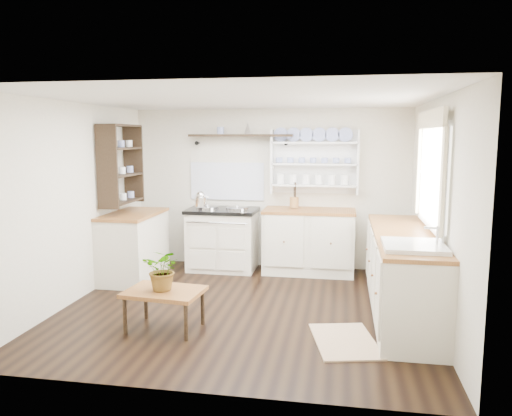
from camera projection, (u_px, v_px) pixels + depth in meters
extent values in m
cube|color=black|center=(245.00, 308.00, 5.60)|extent=(4.00, 3.80, 0.01)
cube|color=beige|center=(270.00, 189.00, 7.28)|extent=(4.00, 0.02, 2.30)
cube|color=beige|center=(437.00, 211.00, 5.09)|extent=(0.02, 3.80, 2.30)
cube|color=beige|center=(75.00, 202.00, 5.77)|extent=(0.02, 3.80, 2.30)
cube|color=white|center=(244.00, 99.00, 5.27)|extent=(4.00, 3.80, 0.01)
cube|color=white|center=(432.00, 176.00, 5.20)|extent=(0.04, 1.40, 1.00)
cube|color=white|center=(430.00, 176.00, 5.20)|extent=(0.02, 1.50, 1.10)
cube|color=beige|center=(430.00, 119.00, 5.12)|extent=(0.04, 1.55, 0.18)
cube|color=silver|center=(223.00, 241.00, 7.18)|extent=(0.95, 0.62, 0.83)
cube|color=black|center=(222.00, 211.00, 7.11)|extent=(0.99, 0.66, 0.05)
cylinder|color=silver|center=(207.00, 207.00, 7.14)|extent=(0.32, 0.32, 0.03)
cylinder|color=silver|center=(237.00, 208.00, 7.07)|extent=(0.32, 0.32, 0.03)
cylinder|color=silver|center=(216.00, 223.00, 6.79)|extent=(0.85, 0.02, 0.02)
cube|color=#EDE3CC|center=(309.00, 242.00, 6.99)|extent=(1.25, 0.60, 0.88)
cube|color=brown|center=(309.00, 211.00, 6.93)|extent=(1.27, 0.63, 0.04)
cube|color=#EDE3CC|center=(402.00, 275.00, 5.34)|extent=(0.60, 2.40, 0.88)
cube|color=brown|center=(404.00, 234.00, 5.28)|extent=(0.62, 2.43, 0.04)
cube|color=white|center=(413.00, 259.00, 4.56)|extent=(0.55, 0.60, 0.28)
cylinder|color=silver|center=(437.00, 238.00, 4.50)|extent=(0.02, 0.02, 0.22)
cube|color=#EDE3CC|center=(134.00, 247.00, 6.70)|extent=(0.60, 1.10, 0.88)
cube|color=brown|center=(133.00, 214.00, 6.64)|extent=(0.62, 1.13, 0.04)
cube|color=white|center=(315.00, 162.00, 7.10)|extent=(1.20, 0.03, 0.90)
cube|color=white|center=(314.00, 162.00, 7.01)|extent=(1.20, 0.22, 0.02)
cylinder|color=navy|center=(315.00, 143.00, 6.98)|extent=(0.20, 0.02, 0.20)
cube|color=black|center=(241.00, 135.00, 7.12)|extent=(1.50, 0.24, 0.04)
cone|color=black|center=(199.00, 143.00, 7.31)|extent=(0.06, 0.20, 0.06)
cone|color=black|center=(287.00, 143.00, 7.09)|extent=(0.06, 0.20, 0.06)
cube|color=black|center=(121.00, 164.00, 6.56)|extent=(0.28, 0.80, 1.05)
cylinder|color=olive|center=(294.00, 202.00, 7.03)|extent=(0.13, 0.13, 0.15)
cube|color=brown|center=(164.00, 292.00, 4.93)|extent=(0.79, 0.60, 0.04)
cylinder|color=black|center=(125.00, 316.00, 4.84)|extent=(0.04, 0.04, 0.36)
cylinder|color=black|center=(146.00, 302.00, 5.25)|extent=(0.04, 0.04, 0.36)
cylinder|color=black|center=(186.00, 322.00, 4.67)|extent=(0.04, 0.04, 0.36)
cylinder|color=black|center=(203.00, 307.00, 5.08)|extent=(0.04, 0.04, 0.36)
imported|color=#3F7233|center=(164.00, 269.00, 4.90)|extent=(0.39, 0.34, 0.42)
cube|color=#856D4D|center=(345.00, 341.00, 4.67)|extent=(0.72, 0.95, 0.02)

